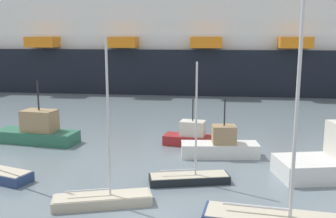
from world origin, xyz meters
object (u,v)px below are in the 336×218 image
fishing_boat_0 (195,137)px  cruise_ship (207,47)px  sailboat_3 (103,198)px  fishing_boat_1 (38,131)px  fishing_boat_2 (221,146)px  sailboat_1 (189,177)px

fishing_boat_0 → cruise_ship: (0.72, 34.75, 6.24)m
sailboat_3 → cruise_ship: size_ratio=0.07×
sailboat_3 → fishing_boat_0: sailboat_3 is taller
fishing_boat_0 → cruise_ship: 35.31m
fishing_boat_1 → fishing_boat_2: 15.18m
fishing_boat_0 → fishing_boat_1: 13.01m
sailboat_1 → sailboat_3: bearing=-153.4°
sailboat_3 → fishing_boat_2: sailboat_3 is taller
fishing_boat_2 → fishing_boat_0: bearing=120.8°
fishing_boat_1 → cruise_ship: (13.72, 35.22, 5.97)m
sailboat_3 → fishing_boat_2: size_ratio=1.51×
cruise_ship → sailboat_1: bearing=-89.7°
fishing_boat_0 → cruise_ship: size_ratio=0.04×
fishing_boat_2 → fishing_boat_1: bearing=166.1°
fishing_boat_2 → cruise_ship: (-1.28, 37.51, 6.17)m
fishing_boat_2 → cruise_ship: bearing=86.7°
fishing_boat_0 → fishing_boat_1: (-13.00, -0.47, 0.27)m
cruise_ship → fishing_boat_1: bearing=-110.0°
sailboat_1 → fishing_boat_0: bearing=76.7°
fishing_boat_0 → fishing_boat_2: size_ratio=0.93×
sailboat_1 → fishing_boat_0: sailboat_1 is taller
fishing_boat_0 → fishing_boat_1: fishing_boat_1 is taller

